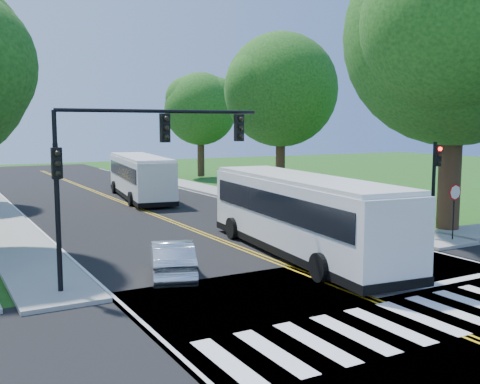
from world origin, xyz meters
TOP-DOWN VIEW (x-y plane):
  - ground at (0.00, 0.00)m, footprint 140.00×140.00m
  - road at (0.00, 18.00)m, footprint 14.00×96.00m
  - cross_road at (0.00, 0.00)m, footprint 60.00×12.00m
  - center_line at (0.00, 22.00)m, footprint 0.36×70.00m
  - edge_line_w at (-6.80, 22.00)m, footprint 0.12×70.00m
  - edge_line_e at (6.80, 22.00)m, footprint 0.12×70.00m
  - crosswalk at (0.00, -0.50)m, footprint 12.60×3.00m
  - stop_bar at (3.50, 1.60)m, footprint 6.60×0.40m
  - sidewalk_ne at (8.30, 25.00)m, footprint 2.60×40.00m
  - tree_ne_big at (11.00, 8.00)m, footprint 10.80×10.80m
  - tree_east_mid at (11.50, 24.00)m, footprint 8.40×8.40m
  - tree_east_far at (12.50, 40.00)m, footprint 7.20×7.20m
  - signal_nw at (-5.86, 6.43)m, footprint 7.15×0.46m
  - signal_ne at (8.20, 6.44)m, footprint 0.30×0.46m
  - stop_sign at (9.00, 5.98)m, footprint 0.76×0.08m
  - bus_lead at (1.56, 7.36)m, footprint 4.07×12.70m
  - bus_follow at (1.76, 27.52)m, footprint 4.32×12.19m
  - hatchback at (-4.38, 6.68)m, footprint 2.63×4.28m
  - suv at (4.91, 11.01)m, footprint 2.04×4.24m
  - dark_sedan at (5.25, 17.35)m, footprint 2.69×4.78m

SIDE VIEW (x-z plane):
  - ground at x=0.00m, z-range 0.00..0.00m
  - road at x=0.00m, z-range 0.00..0.01m
  - cross_road at x=0.00m, z-range 0.00..0.01m
  - center_line at x=0.00m, z-range 0.01..0.02m
  - edge_line_w at x=-6.80m, z-range 0.01..0.02m
  - edge_line_e at x=6.80m, z-range 0.01..0.02m
  - crosswalk at x=0.00m, z-range 0.01..0.02m
  - stop_bar at x=3.50m, z-range 0.01..0.02m
  - sidewalk_ne at x=8.30m, z-range 0.00..0.15m
  - suv at x=4.91m, z-range 0.01..1.18m
  - dark_sedan at x=5.25m, z-range 0.01..1.32m
  - hatchback at x=-4.38m, z-range 0.01..1.34m
  - bus_follow at x=1.76m, z-range 0.10..3.19m
  - bus_lead at x=1.56m, z-range 0.10..3.33m
  - stop_sign at x=9.00m, z-range 0.77..3.30m
  - signal_ne at x=8.20m, z-range 0.76..5.16m
  - signal_nw at x=-5.86m, z-range 1.55..7.21m
  - tree_east_far at x=12.50m, z-range 1.69..12.03m
  - tree_east_mid at x=11.50m, z-range 1.89..13.82m
  - tree_ne_big at x=11.00m, z-range 2.17..17.08m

